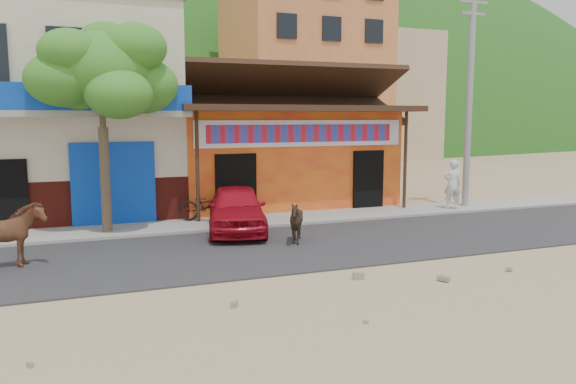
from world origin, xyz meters
name	(u,v)px	position (x,y,z in m)	size (l,w,h in m)	color
ground	(339,270)	(0.00, 0.00, 0.00)	(120.00, 120.00, 0.00)	#9E825B
road	(297,246)	(0.00, 2.50, 0.02)	(60.00, 5.00, 0.04)	#28282B
sidewalk	(256,221)	(0.00, 6.00, 0.06)	(60.00, 2.00, 0.12)	gray
dance_club	(273,158)	(2.00, 10.00, 1.80)	(8.00, 6.00, 3.60)	orange
cafe_building	(69,114)	(-5.50, 10.00, 3.50)	(7.00, 6.00, 7.00)	beige
apartment_front	(302,78)	(9.00, 24.00, 6.00)	(9.00, 9.00, 12.00)	#CC723F
apartment_rear	(375,97)	(18.00, 30.00, 5.00)	(8.00, 8.00, 10.00)	tan
hillside	(110,53)	(0.00, 70.00, 12.00)	(100.00, 40.00, 24.00)	#194C14
tree	(103,127)	(-4.60, 5.80, 3.12)	(3.00, 3.00, 6.00)	#2D721E
utility_pole	(469,97)	(8.20, 6.00, 4.12)	(0.24, 0.24, 8.00)	gray
cow_tan	(2,237)	(-6.99, 2.56, 0.78)	(0.80, 1.76, 1.49)	brown
cow_dark	(296,222)	(0.07, 2.71, 0.62)	(0.94, 1.05, 1.16)	black
red_car	(236,208)	(-1.00, 4.80, 0.73)	(1.63, 4.04, 1.38)	#A70B1B
scooter	(208,205)	(-1.50, 6.33, 0.62)	(0.67, 1.91, 1.01)	black
pedestrian	(452,184)	(7.26, 5.56, 1.01)	(0.65, 0.43, 1.78)	silver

